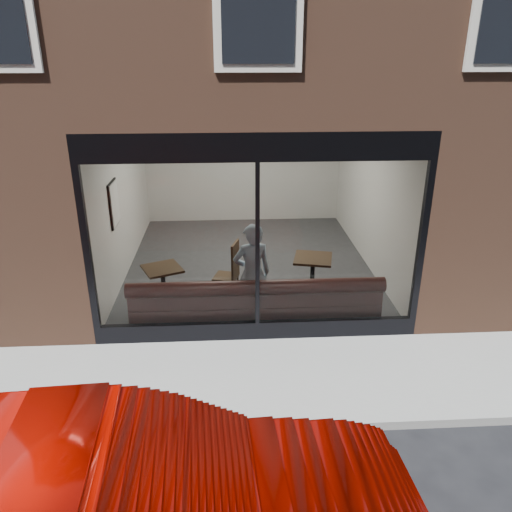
{
  "coord_description": "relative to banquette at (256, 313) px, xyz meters",
  "views": [
    {
      "loc": [
        -0.41,
        -4.72,
        4.2
      ],
      "look_at": [
        0.0,
        2.4,
        1.26
      ],
      "focal_mm": 35.0,
      "sensor_mm": 36.0,
      "label": 1
    }
  ],
  "objects": [
    {
      "name": "person",
      "position": [
        -0.05,
        0.19,
        0.63
      ],
      "size": [
        0.69,
        0.52,
        1.71
      ],
      "primitive_type": "imported",
      "rotation": [
        0.0,
        0.0,
        3.33
      ],
      "color": "#97B1C5",
      "rests_on": "cafe_floor"
    },
    {
      "name": "host_building_backfill",
      "position": [
        0.0,
        8.55,
        1.38
      ],
      "size": [
        5.0,
        6.0,
        3.2
      ],
      "primitive_type": "cube",
      "color": "brown",
      "rests_on": "ground"
    },
    {
      "name": "cafe_table_left",
      "position": [
        -1.57,
        0.74,
        0.52
      ],
      "size": [
        0.8,
        0.8,
        0.04
      ],
      "primitive_type": "cube",
      "rotation": [
        0.0,
        0.0,
        0.42
      ],
      "color": "#312013",
      "rests_on": "cafe_floor"
    },
    {
      "name": "cafe_chair_left",
      "position": [
        -0.48,
        1.43,
        0.01
      ],
      "size": [
        0.53,
        0.53,
        0.04
      ],
      "primitive_type": "cube",
      "rotation": [
        0.0,
        0.0,
        2.84
      ],
      "color": "#312013",
      "rests_on": "cafe_floor"
    },
    {
      "name": "host_building_pier_right",
      "position": [
        3.75,
        5.55,
        1.38
      ],
      "size": [
        2.5,
        12.0,
        3.2
      ],
      "primitive_type": "cube",
      "color": "brown",
      "rests_on": "ground"
    },
    {
      "name": "sidewalk_near",
      "position": [
        0.0,
        -1.45,
        -0.22
      ],
      "size": [
        40.0,
        2.0,
        0.01
      ],
      "primitive_type": "cube",
      "color": "gray",
      "rests_on": "ground"
    },
    {
      "name": "cafe_wall_right",
      "position": [
        2.49,
        2.55,
        1.37
      ],
      "size": [
        0.0,
        6.0,
        6.0
      ],
      "primitive_type": "plane",
      "rotation": [
        1.57,
        0.0,
        -1.57
      ],
      "color": "silver",
      "rests_on": "ground"
    },
    {
      "name": "cafe_floor",
      "position": [
        0.0,
        2.55,
        -0.21
      ],
      "size": [
        6.0,
        6.0,
        0.0
      ],
      "primitive_type": "plane",
      "color": "#2D2D30",
      "rests_on": "ground"
    },
    {
      "name": "storefront_mullion",
      "position": [
        0.0,
        -0.4,
        1.32
      ],
      "size": [
        0.06,
        0.1,
        2.5
      ],
      "primitive_type": "cube",
      "color": "black",
      "rests_on": "storefront_kick"
    },
    {
      "name": "banquette",
      "position": [
        0.0,
        0.0,
        0.0
      ],
      "size": [
        4.0,
        0.55,
        0.45
      ],
      "primitive_type": "cube",
      "color": "#381814",
      "rests_on": "cafe_floor"
    },
    {
      "name": "ground",
      "position": [
        0.0,
        -2.45,
        -0.23
      ],
      "size": [
        120.0,
        120.0,
        0.0
      ],
      "primitive_type": "plane",
      "color": "black",
      "rests_on": "ground"
    },
    {
      "name": "kerb_near",
      "position": [
        0.0,
        -2.5,
        -0.17
      ],
      "size": [
        40.0,
        0.1,
        0.12
      ],
      "primitive_type": "cube",
      "color": "gray",
      "rests_on": "ground"
    },
    {
      "name": "cafe_table_right",
      "position": [
        1.09,
        1.04,
        0.52
      ],
      "size": [
        0.79,
        0.79,
        0.04
      ],
      "primitive_type": "cube",
      "rotation": [
        0.0,
        0.0,
        -0.23
      ],
      "color": "#312013",
      "rests_on": "cafe_floor"
    },
    {
      "name": "host_building_pier_left",
      "position": [
        -3.75,
        5.55,
        1.38
      ],
      "size": [
        2.5,
        12.0,
        3.2
      ],
      "primitive_type": "cube",
      "color": "brown",
      "rests_on": "ground"
    },
    {
      "name": "storefront_glass",
      "position": [
        0.0,
        -0.43,
        1.33
      ],
      "size": [
        4.8,
        0.0,
        4.8
      ],
      "primitive_type": "plane",
      "rotation": [
        1.57,
        0.0,
        0.0
      ],
      "color": "white",
      "rests_on": "storefront_kick"
    },
    {
      "name": "storefront_kick",
      "position": [
        0.0,
        -0.4,
        -0.08
      ],
      "size": [
        5.0,
        0.1,
        0.3
      ],
      "primitive_type": "cube",
      "color": "black",
      "rests_on": "ground"
    },
    {
      "name": "cafe_ceiling",
      "position": [
        0.0,
        2.55,
        2.97
      ],
      "size": [
        6.0,
        6.0,
        0.0
      ],
      "primitive_type": "plane",
      "rotation": [
        3.14,
        0.0,
        0.0
      ],
      "color": "white",
      "rests_on": "host_building_upper"
    },
    {
      "name": "storefront_header",
      "position": [
        0.0,
        -0.4,
        2.77
      ],
      "size": [
        5.0,
        0.1,
        0.4
      ],
      "primitive_type": "cube",
      "color": "black",
      "rests_on": "host_building_upper"
    },
    {
      "name": "wall_poster",
      "position": [
        -2.45,
        1.61,
        1.43
      ],
      "size": [
        0.02,
        0.57,
        0.76
      ],
      "primitive_type": "cube",
      "color": "white",
      "rests_on": "cafe_wall_left"
    },
    {
      "name": "cafe_wall_left",
      "position": [
        -2.49,
        2.55,
        1.37
      ],
      "size": [
        0.0,
        6.0,
        6.0
      ],
      "primitive_type": "plane",
      "rotation": [
        1.57,
        0.0,
        1.57
      ],
      "color": "silver",
      "rests_on": "ground"
    },
    {
      "name": "cafe_wall_back",
      "position": [
        0.0,
        5.54,
        1.37
      ],
      "size": [
        5.0,
        0.0,
        5.0
      ],
      "primitive_type": "plane",
      "rotation": [
        1.57,
        0.0,
        0.0
      ],
      "color": "silver",
      "rests_on": "ground"
    }
  ]
}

